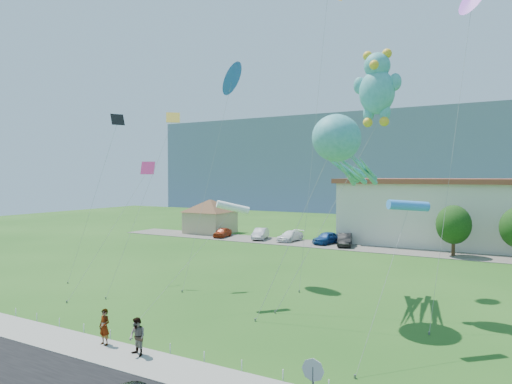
# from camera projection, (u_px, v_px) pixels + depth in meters

# --- Properties ---
(ground) EXTENTS (160.00, 160.00, 0.00)m
(ground) POSITION_uv_depth(u_px,v_px,m) (171.00, 342.00, 23.47)
(ground) COLOR #1E4D15
(ground) RESTS_ON ground
(sidewalk) EXTENTS (80.00, 2.50, 0.10)m
(sidewalk) POSITION_uv_depth(u_px,v_px,m) (133.00, 359.00, 21.06)
(sidewalk) COLOR gray
(sidewalk) RESTS_ON ground
(parking_strip) EXTENTS (70.00, 6.00, 0.06)m
(parking_strip) POSITION_uv_depth(u_px,v_px,m) (363.00, 248.00, 54.03)
(parking_strip) COLOR #59544C
(parking_strip) RESTS_ON ground
(hill_ridge) EXTENTS (160.00, 50.00, 25.00)m
(hill_ridge) POSITION_uv_depth(u_px,v_px,m) (448.00, 162.00, 127.82)
(hill_ridge) COLOR slate
(hill_ridge) RESTS_ON ground
(pavilion) EXTENTS (9.20, 9.20, 5.00)m
(pavilion) POSITION_uv_depth(u_px,v_px,m) (210.00, 213.00, 68.21)
(pavilion) COLOR tan
(pavilion) RESTS_ON ground
(stop_sign) EXTENTS (0.80, 0.07, 2.50)m
(stop_sign) POSITION_uv_depth(u_px,v_px,m) (313.00, 377.00, 15.11)
(stop_sign) COLOR slate
(stop_sign) RESTS_ON ground
(rope_fence) EXTENTS (26.05, 0.05, 0.50)m
(rope_fence) POSITION_uv_depth(u_px,v_px,m) (154.00, 345.00, 22.32)
(rope_fence) COLOR white
(rope_fence) RESTS_ON ground
(tree_near) EXTENTS (3.60, 3.60, 5.47)m
(tree_near) POSITION_uv_depth(u_px,v_px,m) (454.00, 225.00, 48.18)
(tree_near) COLOR #3F2B19
(tree_near) RESTS_ON ground
(pedestrian_left) EXTENTS (0.67, 0.46, 1.79)m
(pedestrian_left) POSITION_uv_depth(u_px,v_px,m) (104.00, 327.00, 22.75)
(pedestrian_left) COLOR gray
(pedestrian_left) RESTS_ON sidewalk
(pedestrian_right) EXTENTS (1.00, 0.85, 1.78)m
(pedestrian_right) POSITION_uv_depth(u_px,v_px,m) (137.00, 337.00, 21.36)
(pedestrian_right) COLOR gray
(pedestrian_right) RESTS_ON sidewalk
(parked_car_red) EXTENTS (2.14, 4.01, 1.30)m
(parked_car_red) POSITION_uv_depth(u_px,v_px,m) (223.00, 232.00, 63.30)
(parked_car_red) COLOR #9F3013
(parked_car_red) RESTS_ON parking_strip
(parked_car_silver) EXTENTS (2.73, 4.71, 1.47)m
(parked_car_silver) POSITION_uv_depth(u_px,v_px,m) (260.00, 234.00, 61.16)
(parked_car_silver) COLOR #AAA8AF
(parked_car_silver) RESTS_ON parking_strip
(parked_car_white) EXTENTS (2.43, 4.76, 1.32)m
(parked_car_white) POSITION_uv_depth(u_px,v_px,m) (290.00, 236.00, 59.40)
(parked_car_white) COLOR white
(parked_car_white) RESTS_ON parking_strip
(parked_car_blue) EXTENTS (2.66, 4.67, 1.50)m
(parked_car_blue) POSITION_uv_depth(u_px,v_px,m) (326.00, 238.00, 57.01)
(parked_car_blue) COLOR navy
(parked_car_blue) RESTS_ON parking_strip
(parked_car_black) EXTENTS (2.74, 4.82, 1.50)m
(parked_car_black) POSITION_uv_depth(u_px,v_px,m) (345.00, 240.00, 55.19)
(parked_car_black) COLOR black
(parked_car_black) RESTS_ON parking_strip
(octopus_kite) EXTENTS (5.17, 10.05, 12.28)m
(octopus_kite) POSITION_uv_depth(u_px,v_px,m) (342.00, 150.00, 28.71)
(octopus_kite) COLOR teal
(octopus_kite) RESTS_ON ground
(teddy_bear_kite) EXTENTS (6.59, 5.73, 16.67)m
(teddy_bear_kite) POSITION_uv_depth(u_px,v_px,m) (377.00, 86.00, 29.47)
(teddy_bear_kite) COLOR teal
(teddy_bear_kite) RESTS_ON ground
(small_kite_yellow) EXTENTS (1.29, 7.61, 13.72)m
(small_kite_yellow) POSITION_uv_depth(u_px,v_px,m) (166.00, 137.00, 36.28)
(small_kite_yellow) COLOR gold
(small_kite_yellow) RESTS_ON ground
(small_kite_purple) EXTENTS (2.24, 8.58, 20.92)m
(small_kite_purple) POSITION_uv_depth(u_px,v_px,m) (471.00, 6.00, 29.85)
(small_kite_purple) COLOR purple
(small_kite_purple) RESTS_ON ground
(small_kite_white) EXTENTS (2.61, 8.11, 6.87)m
(small_kite_white) POSITION_uv_depth(u_px,v_px,m) (232.00, 208.00, 30.52)
(small_kite_white) COLOR white
(small_kite_white) RESTS_ON ground
(small_kite_blue) EXTENTS (1.80, 7.26, 17.43)m
(small_kite_blue) POSITION_uv_depth(u_px,v_px,m) (231.00, 83.00, 38.32)
(small_kite_blue) COLOR blue
(small_kite_blue) RESTS_ON ground
(small_kite_pink) EXTENTS (1.29, 8.15, 9.62)m
(small_kite_pink) POSITION_uv_depth(u_px,v_px,m) (140.00, 181.00, 35.92)
(small_kite_pink) COLOR #F93783
(small_kite_pink) RESTS_ON ground
(small_kite_cyan) EXTENTS (1.34, 6.75, 7.46)m
(small_kite_cyan) POSITION_uv_depth(u_px,v_px,m) (408.00, 207.00, 23.27)
(small_kite_cyan) COLOR #3489ED
(small_kite_cyan) RESTS_ON ground
(small_kite_orange) EXTENTS (1.80, 6.34, 24.35)m
(small_kite_orange) POSITION_uv_depth(u_px,v_px,m) (327.00, 0.00, 37.35)
(small_kite_orange) COLOR orange
(small_kite_orange) RESTS_ON ground
(small_kite_black) EXTENTS (1.72, 5.16, 13.81)m
(small_kite_black) POSITION_uv_depth(u_px,v_px,m) (112.00, 138.00, 38.71)
(small_kite_black) COLOR black
(small_kite_black) RESTS_ON ground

